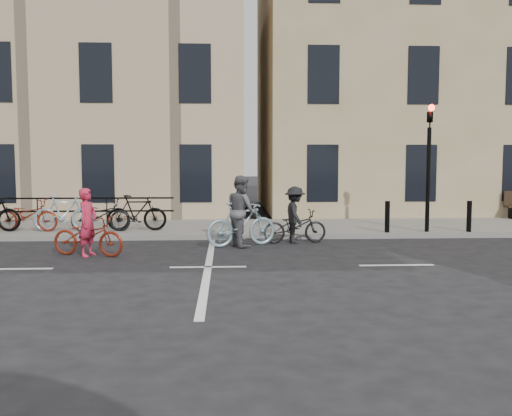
{
  "coord_description": "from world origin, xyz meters",
  "views": [
    {
      "loc": [
        0.39,
        -11.79,
        2.27
      ],
      "look_at": [
        1.09,
        1.61,
        1.1
      ],
      "focal_mm": 40.0,
      "sensor_mm": 36.0,
      "label": 1
    }
  ],
  "objects_px": {
    "traffic_light": "(429,152)",
    "cyclist_grey": "(242,218)",
    "cyclist_pink": "(88,233)",
    "cyclist_dark": "(295,221)"
  },
  "relations": [
    {
      "from": "traffic_light",
      "to": "cyclist_grey",
      "type": "height_order",
      "value": "traffic_light"
    },
    {
      "from": "cyclist_pink",
      "to": "cyclist_grey",
      "type": "xyz_separation_m",
      "value": [
        3.61,
        1.27,
        0.19
      ]
    },
    {
      "from": "cyclist_dark",
      "to": "cyclist_pink",
      "type": "bearing_deg",
      "value": 102.1
    },
    {
      "from": "cyclist_pink",
      "to": "cyclist_dark",
      "type": "distance_m",
      "value": 5.36
    },
    {
      "from": "cyclist_pink",
      "to": "cyclist_grey",
      "type": "bearing_deg",
      "value": -53.42
    },
    {
      "from": "traffic_light",
      "to": "cyclist_dark",
      "type": "height_order",
      "value": "traffic_light"
    },
    {
      "from": "cyclist_dark",
      "to": "cyclist_grey",
      "type": "bearing_deg",
      "value": 102.01
    },
    {
      "from": "cyclist_pink",
      "to": "cyclist_dark",
      "type": "height_order",
      "value": "cyclist_pink"
    },
    {
      "from": "cyclist_pink",
      "to": "cyclist_dark",
      "type": "bearing_deg",
      "value": -53.45
    },
    {
      "from": "cyclist_pink",
      "to": "cyclist_grey",
      "type": "distance_m",
      "value": 3.84
    }
  ]
}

